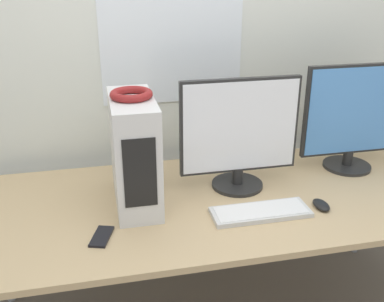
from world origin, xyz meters
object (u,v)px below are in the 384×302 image
pc_tower (134,152)px  headphones (131,94)px  monitor_right_near (354,117)px  mouse (321,205)px  cell_phone (102,237)px  monitor_main (239,134)px  keyboard (260,212)px

pc_tower → headphones: size_ratio=2.73×
monitor_right_near → mouse: bearing=-132.9°
headphones → cell_phone: 0.57m
monitor_main → keyboard: bearing=-86.6°
cell_phone → keyboard: bearing=20.9°
keyboard → mouse: (0.27, -0.00, 0.00)m
keyboard → mouse: bearing=-0.7°
headphones → monitor_main: 0.53m
monitor_right_near → mouse: (-0.33, -0.35, -0.26)m
monitor_right_near → keyboard: bearing=-150.0°
monitor_right_near → mouse: monitor_right_near is taller
headphones → cell_phone: bearing=-122.4°
monitor_right_near → mouse: 0.54m
pc_tower → mouse: (0.77, -0.23, -0.22)m
cell_phone → mouse: bearing=19.9°
pc_tower → cell_phone: pc_tower is taller
headphones → cell_phone: (-0.16, -0.26, -0.48)m
headphones → mouse: bearing=-16.5°
pc_tower → cell_phone: 0.38m
monitor_right_near → cell_phone: 1.34m
monitor_main → pc_tower: bearing=-174.7°
pc_tower → keyboard: size_ratio=1.14×
pc_tower → keyboard: 0.59m
monitor_main → monitor_right_near: (0.62, 0.08, 0.01)m
monitor_right_near → mouse: size_ratio=5.03×
pc_tower → monitor_main: size_ratio=0.86×
mouse → headphones: bearing=163.5°
keyboard → cell_phone: bearing=-177.2°
monitor_right_near → monitor_main: bearing=-172.6°
monitor_main → monitor_right_near: monitor_right_near is taller
monitor_main → keyboard: 0.37m
monitor_right_near → headphones: bearing=-173.5°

